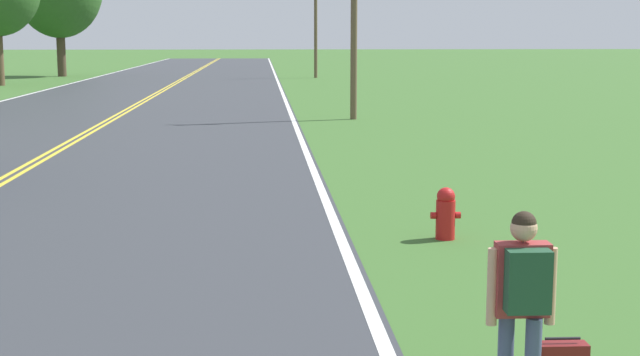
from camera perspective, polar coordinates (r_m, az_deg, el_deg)
The scene contains 4 objects.
hitchhiker_person at distance 7.32m, azimuth 12.85°, elevation -7.06°, with size 0.56×0.41×1.65m.
fire_hydrant at distance 13.45m, azimuth 8.04°, elevation -2.22°, with size 0.45×0.29×0.79m.
utility_pole_midground at distance 32.50m, azimuth 2.19°, elevation 10.69°, with size 1.80×0.24×7.56m.
utility_pole_far at distance 64.88m, azimuth -0.28°, elevation 9.98°, with size 1.80×0.24×7.74m.
Camera 1 is at (5.41, -0.79, 3.02)m, focal length 50.00 mm.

